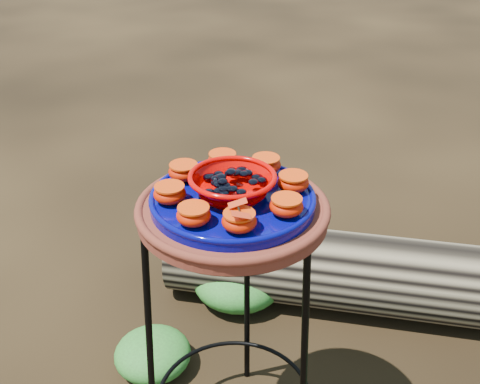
% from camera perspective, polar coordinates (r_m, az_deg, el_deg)
% --- Properties ---
extents(plant_stand, '(0.44, 0.44, 0.70)m').
position_cam_1_polar(plant_stand, '(1.52, -0.62, -13.81)').
color(plant_stand, black).
rests_on(plant_stand, ground).
extents(terracotta_saucer, '(0.41, 0.41, 0.03)m').
position_cam_1_polar(terracotta_saucer, '(1.29, -0.70, -1.90)').
color(terracotta_saucer, '#5F2A17').
rests_on(terracotta_saucer, plant_stand).
extents(cobalt_plate, '(0.35, 0.35, 0.02)m').
position_cam_1_polar(cobalt_plate, '(1.28, -0.71, -0.82)').
color(cobalt_plate, '#08093F').
rests_on(cobalt_plate, terracotta_saucer).
extents(red_bowl, '(0.18, 0.18, 0.05)m').
position_cam_1_polar(red_bowl, '(1.26, -0.72, 0.59)').
color(red_bowl, '#C70200').
rests_on(red_bowl, cobalt_plate).
extents(glass_gems, '(0.14, 0.14, 0.02)m').
position_cam_1_polar(glass_gems, '(1.24, -0.73, 2.05)').
color(glass_gems, black).
rests_on(glass_gems, red_bowl).
extents(orange_half_0, '(0.07, 0.07, 0.04)m').
position_cam_1_polar(orange_half_0, '(1.15, -0.07, -2.80)').
color(orange_half_0, '#AA0000').
rests_on(orange_half_0, cobalt_plate).
extents(orange_half_1, '(0.07, 0.07, 0.04)m').
position_cam_1_polar(orange_half_1, '(1.20, 4.43, -1.35)').
color(orange_half_1, '#AA0000').
rests_on(orange_half_1, cobalt_plate).
extents(orange_half_2, '(0.07, 0.07, 0.04)m').
position_cam_1_polar(orange_half_2, '(1.29, 5.05, 0.89)').
color(orange_half_2, '#AA0000').
rests_on(orange_half_2, cobalt_plate).
extents(orange_half_3, '(0.07, 0.07, 0.04)m').
position_cam_1_polar(orange_half_3, '(1.36, 2.47, 2.60)').
color(orange_half_3, '#AA0000').
rests_on(orange_half_3, cobalt_plate).
extents(orange_half_4, '(0.07, 0.07, 0.04)m').
position_cam_1_polar(orange_half_4, '(1.38, -1.67, 2.99)').
color(orange_half_4, '#AA0000').
rests_on(orange_half_4, cobalt_plate).
extents(orange_half_5, '(0.07, 0.07, 0.04)m').
position_cam_1_polar(orange_half_5, '(1.34, -5.36, 1.92)').
color(orange_half_5, '#AA0000').
rests_on(orange_half_5, cobalt_plate).
extents(orange_half_6, '(0.07, 0.07, 0.04)m').
position_cam_1_polar(orange_half_6, '(1.25, -6.67, -0.17)').
color(orange_half_6, '#AA0000').
rests_on(orange_half_6, cobalt_plate).
extents(orange_half_7, '(0.07, 0.07, 0.04)m').
position_cam_1_polar(orange_half_7, '(1.17, -4.42, -2.21)').
color(orange_half_7, '#AA0000').
rests_on(orange_half_7, cobalt_plate).
extents(butterfly, '(0.09, 0.07, 0.01)m').
position_cam_1_polar(butterfly, '(1.14, -0.07, -1.70)').
color(butterfly, red).
rests_on(butterfly, orange_half_0).
extents(driftwood_log, '(1.47, 0.43, 0.27)m').
position_cam_1_polar(driftwood_log, '(2.12, 13.15, -7.72)').
color(driftwood_log, black).
rests_on(driftwood_log, ground).
extents(foliage_left, '(0.24, 0.24, 0.12)m').
position_cam_1_polar(foliage_left, '(1.92, -8.28, -14.85)').
color(foliage_left, '#26551F').
rests_on(foliage_left, ground).
extents(foliage_back, '(0.32, 0.32, 0.16)m').
position_cam_1_polar(foliage_back, '(2.14, -0.15, -8.22)').
color(foliage_back, '#26551F').
rests_on(foliage_back, ground).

